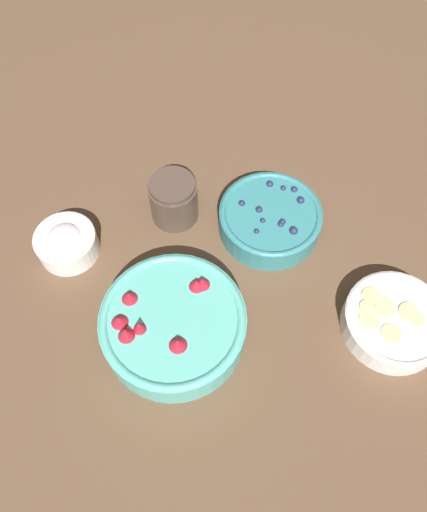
{
  "coord_description": "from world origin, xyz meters",
  "views": [
    {
      "loc": [
        -0.14,
        -0.35,
        0.79
      ],
      "look_at": [
        0.01,
        0.05,
        0.04
      ],
      "focal_mm": 35.0,
      "sensor_mm": 36.0,
      "label": 1
    }
  ],
  "objects": [
    {
      "name": "jar_chocolate",
      "position": [
        -0.01,
        0.19,
        0.04
      ],
      "size": [
        0.09,
        0.09,
        0.09
      ],
      "color": "#4C3D33",
      "rests_on": "ground_plane"
    },
    {
      "name": "bowl_strawberries",
      "position": [
        -0.09,
        -0.04,
        0.04
      ],
      "size": [
        0.24,
        0.24,
        0.09
      ],
      "color": "#56B7A8",
      "rests_on": "ground_plane"
    },
    {
      "name": "ground_plane",
      "position": [
        0.0,
        0.0,
        0.0
      ],
      "size": [
        4.0,
        4.0,
        0.0
      ],
      "primitive_type": "plane",
      "color": "brown"
    },
    {
      "name": "bowl_blueberries",
      "position": [
        0.14,
        0.1,
        0.03
      ],
      "size": [
        0.19,
        0.19,
        0.06
      ],
      "color": "teal",
      "rests_on": "ground_plane"
    },
    {
      "name": "bowl_cream",
      "position": [
        -0.22,
        0.18,
        0.03
      ],
      "size": [
        0.11,
        0.11,
        0.06
      ],
      "color": "white",
      "rests_on": "ground_plane"
    },
    {
      "name": "bowl_bananas",
      "position": [
        0.25,
        -0.16,
        0.03
      ],
      "size": [
        0.17,
        0.17,
        0.05
      ],
      "color": "white",
      "rests_on": "ground_plane"
    }
  ]
}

